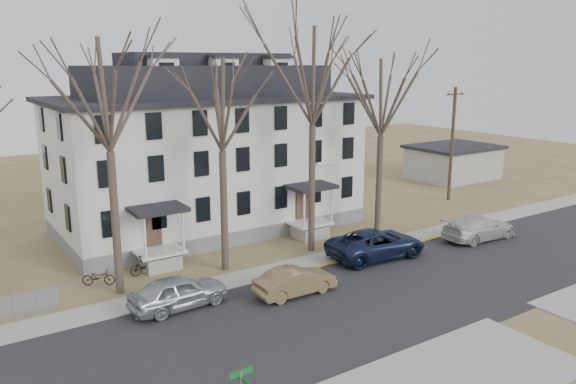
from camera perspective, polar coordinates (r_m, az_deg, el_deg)
ground at (r=27.79m, az=12.82°, el=-11.64°), size 120.00×120.00×0.00m
main_road at (r=29.07m, az=9.94°, el=-10.37°), size 120.00×10.00×0.04m
far_sidewalk at (r=33.33m, az=2.80°, el=-7.07°), size 120.00×2.00×0.08m
yellow_curb at (r=35.74m, az=10.17°, el=-5.86°), size 14.00×0.25×0.06m
boarding_house at (r=39.31m, az=-8.15°, el=4.03°), size 20.80×12.36×12.05m
distant_building at (r=58.89m, az=16.42°, el=2.96°), size 8.50×6.50×3.35m
tree_far_left at (r=28.02m, az=-18.04°, el=10.15°), size 8.40×8.40×13.72m
tree_mid_left at (r=30.25m, az=-6.83°, el=9.45°), size 7.80×7.80×12.74m
tree_center at (r=33.34m, az=2.55°, el=12.40°), size 9.00×9.00×14.70m
tree_mid_right at (r=36.89m, az=9.56°, el=9.99°), size 7.80×7.80×12.74m
utility_pole_far at (r=48.91m, az=16.33°, el=4.83°), size 2.00×0.28×9.50m
car_silver at (r=27.51m, az=-11.06°, el=-9.99°), size 4.82×2.16×1.61m
car_tan at (r=28.51m, az=0.74°, el=-9.12°), size 4.27×1.52×1.40m
car_navy at (r=34.03m, az=8.96°, el=-5.27°), size 6.36×3.36×1.71m
car_white at (r=39.14m, az=18.83°, el=-3.48°), size 5.55×2.51×1.58m
bicycle_left at (r=31.32m, az=-18.69°, el=-8.25°), size 1.77×1.36×0.90m
bicycle_right at (r=32.14m, az=-14.29°, el=-7.20°), size 1.91×0.80×1.11m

